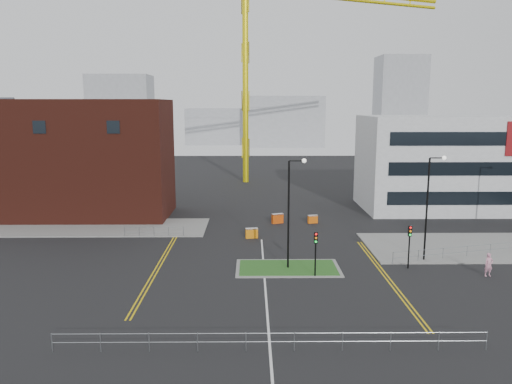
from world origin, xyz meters
TOP-DOWN VIEW (x-y plane):
  - ground at (0.00, 0.00)m, footprint 200.00×200.00m
  - pavement_left at (-20.00, 22.00)m, footprint 28.00×8.00m
  - pavement_right at (22.00, 14.00)m, footprint 24.00×10.00m
  - island_kerb at (2.00, 8.00)m, footprint 8.60×4.60m
  - grass_island at (2.00, 8.00)m, footprint 8.00×4.00m
  - brick_building at (-22.97, 28.00)m, footprint 24.20×10.07m
  - office_block at (26.01, 31.97)m, footprint 25.00×12.20m
  - tower_crane at (3.41, 57.26)m, footprint 49.29×21.34m
  - streetlamp_island at (2.22, 8.00)m, footprint 1.46×0.36m
  - streetlamp_right_near at (14.22, 10.00)m, footprint 1.46×0.36m
  - traffic_light_island at (4.00, 5.98)m, footprint 0.28×0.33m
  - traffic_light_right at (12.00, 7.98)m, footprint 0.28×0.33m
  - railing_front at (0.00, -6.00)m, footprint 24.05×0.05m
  - railing_left at (-11.00, 18.00)m, footprint 6.05×0.05m
  - railing_right at (20.50, 11.50)m, footprint 19.05×5.05m
  - centre_line at (0.00, 2.00)m, footprint 0.15×30.00m
  - yellow_left_a at (-9.00, 10.00)m, footprint 0.12×24.00m
  - yellow_left_b at (-8.70, 10.00)m, footprint 0.12×24.00m
  - yellow_right_a at (9.50, 6.00)m, footprint 0.12×20.00m
  - yellow_right_b at (9.80, 6.00)m, footprint 0.12×20.00m
  - skyline_a at (-40.00, 120.00)m, footprint 18.00×12.00m
  - skyline_b at (10.00, 130.00)m, footprint 24.00×12.00m
  - skyline_c at (45.00, 125.00)m, footprint 14.00×12.00m
  - skyline_d at (-8.00, 140.00)m, footprint 30.00×12.00m
  - pedestrian at (17.75, 6.01)m, footprint 0.74×0.54m
  - barrier_left at (-1.00, 17.60)m, footprint 1.28×0.59m
  - barrier_mid at (1.96, 24.00)m, footprint 1.40×0.91m
  - barrier_right at (6.00, 24.00)m, footprint 1.18×0.61m

SIDE VIEW (x-z plane):
  - ground at x=0.00m, z-range 0.00..0.00m
  - centre_line at x=0.00m, z-range 0.00..0.01m
  - yellow_left_a at x=-9.00m, z-range 0.00..0.01m
  - yellow_left_b at x=-8.70m, z-range 0.00..0.01m
  - yellow_right_a at x=9.50m, z-range 0.00..0.01m
  - yellow_right_b at x=9.80m, z-range 0.00..0.01m
  - island_kerb at x=2.00m, z-range 0.00..0.08m
  - pavement_left at x=-20.00m, z-range 0.00..0.12m
  - pavement_right at x=22.00m, z-range 0.00..0.12m
  - grass_island at x=2.00m, z-range 0.00..0.12m
  - barrier_right at x=6.00m, z-range 0.04..0.99m
  - barrier_left at x=-1.00m, z-range 0.04..1.09m
  - barrier_mid at x=1.96m, z-range 0.05..1.17m
  - railing_left at x=-11.00m, z-range 0.19..1.29m
  - railing_right at x=20.50m, z-range 0.23..1.33m
  - railing_front at x=0.00m, z-range 0.23..1.33m
  - pedestrian at x=17.75m, z-range 0.00..1.88m
  - traffic_light_island at x=4.00m, z-range 0.74..4.39m
  - traffic_light_right at x=12.00m, z-range 0.74..4.39m
  - streetlamp_island at x=2.22m, z-range 0.82..10.00m
  - streetlamp_right_near at x=14.22m, z-range 0.82..10.00m
  - skyline_d at x=-8.00m, z-range 0.00..12.00m
  - office_block at x=26.01m, z-range 0.00..12.00m
  - brick_building at x=-22.97m, z-range -0.27..13.97m
  - skyline_b at x=10.00m, z-range 0.00..16.00m
  - skyline_a at x=-40.00m, z-range 0.00..22.00m
  - skyline_c at x=45.00m, z-range 0.00..28.00m
  - tower_crane at x=3.41m, z-range 7.12..44.36m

